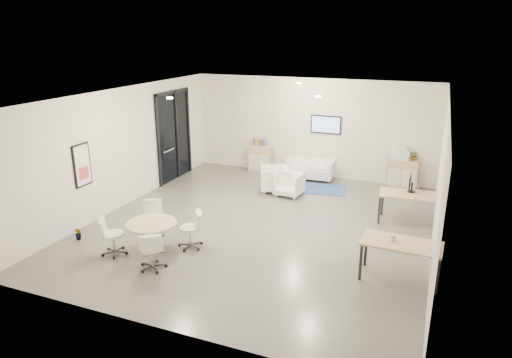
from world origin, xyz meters
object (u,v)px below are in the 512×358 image
at_px(armchair_left, 274,178).
at_px(desk_rear, 411,197).
at_px(sideboard_right, 402,174).
at_px(armchair_right, 289,183).
at_px(sideboard_left, 261,158).
at_px(round_table, 152,226).
at_px(desk_front, 401,246).
at_px(loveseat, 310,169).

relative_size(armchair_left, desk_rear, 0.54).
bearing_deg(sideboard_right, armchair_right, -146.84).
relative_size(sideboard_left, desk_rear, 0.59).
distance_m(sideboard_right, armchair_left, 3.93).
bearing_deg(armchair_left, round_table, -34.66).
bearing_deg(desk_front, armchair_left, 138.12).
bearing_deg(desk_rear, desk_front, -93.57).
xyz_separation_m(sideboard_left, armchair_left, (1.11, -1.74, -0.04)).
distance_m(loveseat, armchair_right, 1.82).
xyz_separation_m(desk_rear, desk_front, (0.03, -2.93, 0.00)).
bearing_deg(round_table, loveseat, 74.04).
distance_m(sideboard_right, desk_rear, 2.81).
relative_size(sideboard_left, sideboard_right, 1.00).
xyz_separation_m(sideboard_right, desk_rear, (0.42, -2.76, 0.24)).
bearing_deg(sideboard_left, armchair_right, -49.87).
height_order(loveseat, desk_front, desk_front).
bearing_deg(desk_front, loveseat, 123.73).
relative_size(sideboard_right, armchair_right, 1.20).
bearing_deg(sideboard_right, round_table, -125.86).
relative_size(loveseat, armchair_left, 1.88).
height_order(sideboard_right, desk_front, sideboard_right).
bearing_deg(round_table, sideboard_left, 89.83).
xyz_separation_m(sideboard_right, armchair_right, (-2.99, -1.95, -0.08)).
bearing_deg(armchair_right, desk_rear, -7.87).
bearing_deg(armchair_right, loveseat, 91.42).
relative_size(loveseat, desk_rear, 1.02).
distance_m(sideboard_right, desk_front, 5.71).
height_order(sideboard_right, round_table, sideboard_right).
distance_m(sideboard_left, loveseat, 1.80).
distance_m(armchair_right, desk_rear, 3.52).
xyz_separation_m(sideboard_right, round_table, (-4.66, -6.45, 0.12)).
bearing_deg(sideboard_left, armchair_left, -57.55).
bearing_deg(sideboard_left, desk_front, -48.19).
bearing_deg(sideboard_right, desk_front, -85.40).
bearing_deg(desk_front, round_table, -168.70).
bearing_deg(sideboard_right, desk_rear, -81.29).
xyz_separation_m(sideboard_left, desk_front, (5.10, -5.70, 0.24)).
xyz_separation_m(sideboard_right, loveseat, (-2.86, -0.14, -0.14)).
bearing_deg(desk_rear, sideboard_left, 147.05).
height_order(sideboard_right, armchair_right, sideboard_right).
bearing_deg(sideboard_right, sideboard_left, 179.87).
distance_m(loveseat, round_table, 6.56).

